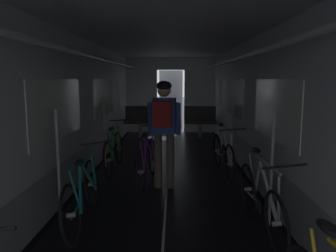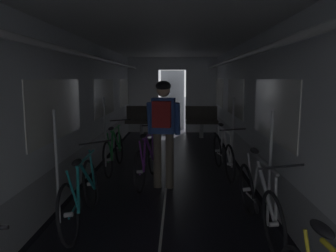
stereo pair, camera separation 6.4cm
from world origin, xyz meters
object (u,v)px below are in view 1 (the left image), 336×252
at_px(bicycle_white, 223,154).
at_px(bicycle_green, 114,151).
at_px(bench_seat_far_right, 200,119).
at_px(bicycle_purple_in_aisle, 147,161).
at_px(bench_seat_far_left, 141,119).
at_px(bicycle_silver, 261,200).
at_px(bicycle_teal, 83,194).
at_px(person_cyclist_aisle, 164,123).

distance_m(bicycle_white, bicycle_green, 2.08).
bearing_deg(bench_seat_far_right, bicycle_purple_in_aisle, -105.84).
distance_m(bench_seat_far_left, bicycle_green, 3.65).
xyz_separation_m(bicycle_silver, bicycle_teal, (-2.10, 0.15, -0.00)).
bearing_deg(bicycle_silver, bench_seat_far_right, 92.01).
distance_m(bench_seat_far_right, bicycle_teal, 6.28).
xyz_separation_m(bicycle_teal, bicycle_purple_in_aisle, (0.64, 1.61, 0.00)).
bearing_deg(person_cyclist_aisle, bicycle_silver, -52.28).
bearing_deg(person_cyclist_aisle, bench_seat_far_right, 78.49).
height_order(bicycle_silver, bicycle_teal, bicycle_teal).
bearing_deg(bench_seat_far_right, bicycle_teal, -107.45).
bearing_deg(person_cyclist_aisle, bicycle_green, 135.09).
distance_m(bench_seat_far_left, person_cyclist_aisle, 4.74).
xyz_separation_m(bicycle_green, bicycle_teal, (0.06, -2.34, -0.00)).
bearing_deg(bicycle_teal, bicycle_purple_in_aisle, 68.32).
height_order(bicycle_silver, bicycle_purple_in_aisle, bicycle_silver).
relative_size(bench_seat_far_right, bicycle_silver, 0.58).
relative_size(bicycle_white, bicycle_teal, 1.00).
relative_size(person_cyclist_aisle, bicycle_purple_in_aisle, 1.03).
xyz_separation_m(bench_seat_far_right, bicycle_silver, (0.22, -6.14, -0.18)).
height_order(bicycle_white, bicycle_green, bicycle_green).
height_order(bench_seat_far_left, bicycle_purple_in_aisle, bench_seat_far_left).
xyz_separation_m(bicycle_white, bicycle_teal, (-2.01, -2.15, -0.00)).
xyz_separation_m(bench_seat_far_right, bicycle_purple_in_aisle, (-1.24, -4.37, -0.18)).
bearing_deg(bicycle_purple_in_aisle, bicycle_white, 21.30).
bearing_deg(bench_seat_far_right, bicycle_green, -118.05).
relative_size(bench_seat_far_right, bicycle_teal, 0.58).
relative_size(bicycle_silver, bicycle_white, 1.00).
relative_size(bench_seat_far_right, person_cyclist_aisle, 0.57).
distance_m(bench_seat_far_left, bench_seat_far_right, 1.80).
distance_m(bicycle_teal, bicycle_purple_in_aisle, 1.73).
height_order(bench_seat_far_left, bicycle_teal, bicycle_teal).
height_order(bench_seat_far_left, bicycle_white, bench_seat_far_left).
xyz_separation_m(bicycle_teal, person_cyclist_aisle, (0.94, 1.35, 0.69)).
relative_size(bicycle_green, person_cyclist_aisle, 0.98).
height_order(bench_seat_far_right, bicycle_teal, bicycle_teal).
xyz_separation_m(bench_seat_far_left, person_cyclist_aisle, (0.86, -4.64, 0.50)).
bearing_deg(bicycle_green, bicycle_silver, -49.14).
bearing_deg(bicycle_green, bicycle_purple_in_aisle, -46.21).
relative_size(bicycle_silver, bicycle_teal, 1.00).
height_order(bicycle_white, bicycle_purple_in_aisle, same).
distance_m(bicycle_white, bicycle_teal, 2.94).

